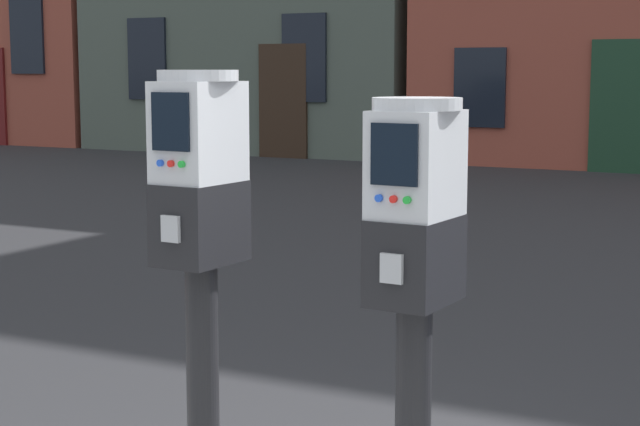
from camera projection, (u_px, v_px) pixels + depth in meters
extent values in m
cube|color=black|center=(200.00, 223.00, 2.79)|extent=(0.18, 0.25, 0.22)
cube|color=#A5A8AD|center=(171.00, 229.00, 2.68)|extent=(0.06, 0.01, 0.07)
cube|color=#B7BABF|center=(199.00, 132.00, 2.76)|extent=(0.18, 0.24, 0.27)
cube|color=black|center=(170.00, 122.00, 2.65)|extent=(0.12, 0.01, 0.15)
cylinder|color=blue|center=(160.00, 163.00, 2.68)|extent=(0.02, 0.01, 0.02)
cylinder|color=red|center=(171.00, 164.00, 2.66)|extent=(0.02, 0.01, 0.02)
cylinder|color=green|center=(181.00, 164.00, 2.65)|extent=(0.02, 0.01, 0.02)
cylinder|color=#B7BABF|center=(198.00, 75.00, 2.74)|extent=(0.23, 0.23, 0.03)
cube|color=black|center=(415.00, 260.00, 2.51)|extent=(0.18, 0.25, 0.21)
cube|color=#A5A8AD|center=(392.00, 269.00, 2.40)|extent=(0.06, 0.01, 0.07)
cube|color=#B7BABF|center=(416.00, 164.00, 2.47)|extent=(0.18, 0.24, 0.26)
cube|color=black|center=(394.00, 155.00, 2.37)|extent=(0.12, 0.01, 0.14)
cylinder|color=blue|center=(380.00, 198.00, 2.40)|extent=(0.02, 0.01, 0.02)
cylinder|color=red|center=(393.00, 199.00, 2.38)|extent=(0.02, 0.01, 0.02)
cylinder|color=green|center=(407.00, 200.00, 2.36)|extent=(0.02, 0.01, 0.02)
cylinder|color=#B7BABF|center=(417.00, 104.00, 2.45)|extent=(0.23, 0.23, 0.03)
cube|color=black|center=(27.00, 36.00, 21.79)|extent=(0.90, 0.06, 1.60)
cube|color=black|center=(147.00, 59.00, 20.41)|extent=(0.90, 0.06, 1.60)
cube|color=black|center=(304.00, 58.00, 18.78)|extent=(0.90, 0.06, 1.60)
cube|color=black|center=(283.00, 101.00, 19.09)|extent=(1.00, 0.07, 2.10)
cube|color=black|center=(480.00, 88.00, 17.29)|extent=(0.90, 0.06, 1.33)
cube|color=#193823|center=(622.00, 107.00, 16.24)|extent=(1.00, 0.07, 2.10)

